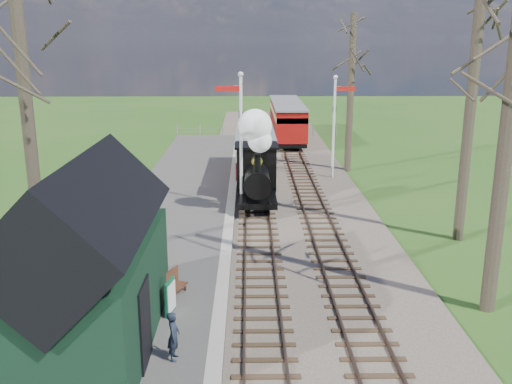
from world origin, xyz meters
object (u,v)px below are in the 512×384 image
at_px(station_shed, 87,265).
at_px(bench, 169,286).
at_px(semaphore_near, 239,132).
at_px(red_carriage_b, 285,115).
at_px(person, 174,336).
at_px(coach, 255,151).
at_px(red_carriage_a, 290,125).
at_px(sign_board, 170,297).
at_px(semaphore_far, 335,119).
at_px(locomotive, 257,164).

relative_size(station_shed, bench, 4.70).
distance_m(station_shed, semaphore_near, 12.58).
height_order(red_carriage_b, person, red_carriage_b).
bearing_deg(coach, red_carriage_a, 74.83).
height_order(station_shed, sign_board, station_shed).
bearing_deg(coach, bench, -99.86).
distance_m(semaphore_far, locomotive, 7.36).
xyz_separation_m(semaphore_far, bench, (-7.11, -15.43, -2.80)).
height_order(red_carriage_a, person, red_carriage_a).
bearing_deg(red_carriage_a, station_shed, -103.89).
distance_m(locomotive, red_carriage_b, 21.32).
xyz_separation_m(red_carriage_a, person, (-4.76, -28.72, -0.82)).
xyz_separation_m(station_shed, semaphore_far, (8.67, 18.00, 1.08)).
bearing_deg(person, semaphore_far, -16.18).
bearing_deg(locomotive, bench, -105.73).
bearing_deg(sign_board, semaphore_far, 67.25).
bearing_deg(locomotive, semaphore_far, 52.77).
xyz_separation_m(locomotive, red_carriage_a, (2.61, 15.65, -0.48)).
xyz_separation_m(coach, red_carriage_b, (2.60, 15.09, 0.08)).
distance_m(station_shed, person, 2.72).
relative_size(bench, person, 1.11).
distance_m(locomotive, bench, 10.15).
distance_m(bench, person, 3.47).
distance_m(red_carriage_a, red_carriage_b, 5.50).
distance_m(red_carriage_b, bench, 31.29).
distance_m(sign_board, bench, 1.10).
height_order(semaphore_near, red_carriage_b, semaphore_near).
height_order(locomotive, person, locomotive).
relative_size(locomotive, red_carriage_b, 0.82).
distance_m(semaphore_near, sign_board, 11.05).
xyz_separation_m(semaphore_far, red_carriage_a, (-1.77, 9.88, -1.73)).
bearing_deg(coach, sign_board, -98.63).
xyz_separation_m(semaphore_near, red_carriage_b, (3.37, 21.38, -2.00)).
bearing_deg(station_shed, red_carriage_a, 76.11).
bearing_deg(semaphore_near, semaphore_far, 49.40).
relative_size(semaphore_near, sign_board, 6.29).
bearing_deg(station_shed, bench, 58.67).
bearing_deg(semaphore_far, locomotive, -127.23).
bearing_deg(bench, semaphore_far, 65.27).
xyz_separation_m(locomotive, sign_board, (-2.54, -10.73, -1.41)).
relative_size(coach, bench, 5.45).
bearing_deg(locomotive, coach, 89.89).
bearing_deg(semaphore_far, bench, -114.73).
height_order(locomotive, bench, locomotive).
bearing_deg(semaphore_far, semaphore_near, -130.60).
bearing_deg(locomotive, sign_board, -103.30).
distance_m(locomotive, sign_board, 11.12).
bearing_deg(red_carriage_b, coach, -99.78).
height_order(semaphore_far, bench, semaphore_far).
height_order(semaphore_near, person, semaphore_near).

